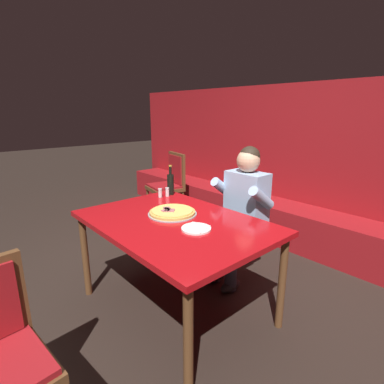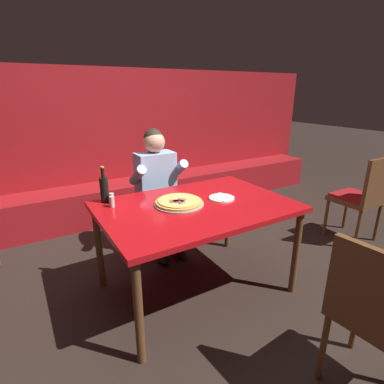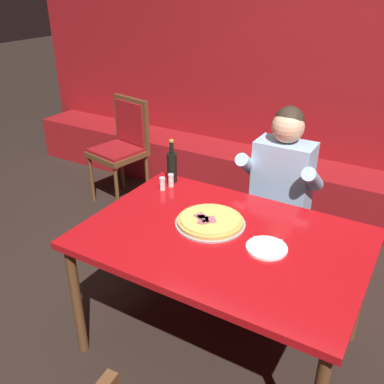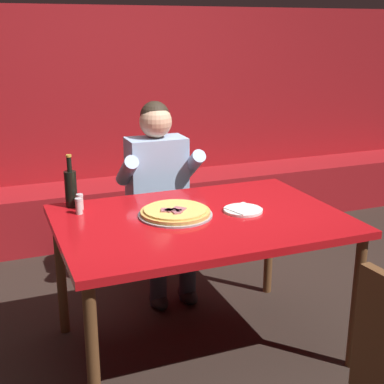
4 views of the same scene
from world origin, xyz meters
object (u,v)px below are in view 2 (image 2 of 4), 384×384
object	(u,v)px
plate_white_paper	(222,198)
beer_bottle	(104,189)
main_dining_table	(196,213)
shaker_black_pepper	(112,202)
pizza	(179,202)
diner_seated_blue_shirt	(159,187)
dining_chair_side_aisle	(364,193)
shaker_parmesan	(112,199)
dining_chair_far_left	(380,310)

from	to	relation	value
plate_white_paper	beer_bottle	bearing A→B (deg)	153.09
main_dining_table	shaker_black_pepper	distance (m)	0.65
pizza	diner_seated_blue_shirt	bearing A→B (deg)	77.93
plate_white_paper	beer_bottle	xyz separation A→B (m)	(-0.84, 0.43, 0.10)
main_dining_table	diner_seated_blue_shirt	world-z (taller)	diner_seated_blue_shirt
main_dining_table	pizza	distance (m)	0.16
beer_bottle	dining_chair_side_aisle	distance (m)	2.69
main_dining_table	plate_white_paper	distance (m)	0.26
beer_bottle	pizza	bearing A→B (deg)	-36.44
main_dining_table	diner_seated_blue_shirt	xyz separation A→B (m)	(0.03, 0.74, 0.00)
shaker_parmesan	dining_chair_side_aisle	world-z (taller)	dining_chair_side_aisle
main_dining_table	diner_seated_blue_shirt	distance (m)	0.75
pizza	plate_white_paper	xyz separation A→B (m)	(0.36, -0.07, -0.01)
main_dining_table	shaker_parmesan	size ratio (longest dim) A/B	17.18
beer_bottle	dining_chair_far_left	bearing A→B (deg)	-62.05
plate_white_paper	shaker_parmesan	xyz separation A→B (m)	(-0.80, 0.36, 0.03)
shaker_parmesan	pizza	bearing A→B (deg)	-32.77
shaker_black_pepper	main_dining_table	bearing A→B (deg)	-26.13
plate_white_paper	shaker_black_pepper	size ratio (longest dim) A/B	2.44
main_dining_table	shaker_black_pepper	bearing A→B (deg)	153.87
dining_chair_side_aisle	pizza	bearing A→B (deg)	172.94
beer_bottle	dining_chair_side_aisle	bearing A→B (deg)	-13.32
beer_bottle	shaker_parmesan	size ratio (longest dim) A/B	3.40
diner_seated_blue_shirt	main_dining_table	bearing A→B (deg)	-92.19
pizza	shaker_black_pepper	distance (m)	0.51
dining_chair_far_left	beer_bottle	bearing A→B (deg)	117.95
main_dining_table	plate_white_paper	size ratio (longest dim) A/B	7.04
plate_white_paper	shaker_parmesan	size ratio (longest dim) A/B	2.44
diner_seated_blue_shirt	dining_chair_side_aisle	distance (m)	2.20
main_dining_table	plate_white_paper	world-z (taller)	plate_white_paper
main_dining_table	shaker_black_pepper	size ratio (longest dim) A/B	17.18
main_dining_table	shaker_black_pepper	xyz separation A→B (m)	(-0.58, 0.28, 0.11)
pizza	shaker_black_pepper	size ratio (longest dim) A/B	4.54
main_dining_table	pizza	size ratio (longest dim) A/B	3.78
diner_seated_blue_shirt	shaker_black_pepper	bearing A→B (deg)	-142.83
beer_bottle	shaker_black_pepper	xyz separation A→B (m)	(0.01, -0.14, -0.07)
plate_white_paper	shaker_black_pepper	xyz separation A→B (m)	(-0.82, 0.29, 0.03)
pizza	dining_chair_far_left	world-z (taller)	dining_chair_far_left
beer_bottle	shaker_parmesan	xyz separation A→B (m)	(0.03, -0.07, -0.07)
beer_bottle	shaker_parmesan	world-z (taller)	beer_bottle
plate_white_paper	beer_bottle	distance (m)	0.95
plate_white_paper	dining_chair_side_aisle	size ratio (longest dim) A/B	0.21
main_dining_table	diner_seated_blue_shirt	size ratio (longest dim) A/B	1.16
plate_white_paper	shaker_parmesan	bearing A→B (deg)	155.98
plate_white_paper	dining_chair_far_left	xyz separation A→B (m)	(0.06, -1.28, -0.22)
shaker_black_pepper	shaker_parmesan	distance (m)	0.07
plate_white_paper	shaker_black_pepper	bearing A→B (deg)	160.80
pizza	diner_seated_blue_shirt	size ratio (longest dim) A/B	0.31
pizza	dining_chair_side_aisle	xyz separation A→B (m)	(2.13, -0.26, -0.23)
shaker_black_pepper	diner_seated_blue_shirt	bearing A→B (deg)	37.17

